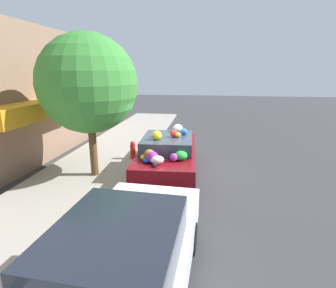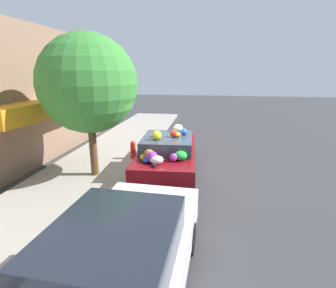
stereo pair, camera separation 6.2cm
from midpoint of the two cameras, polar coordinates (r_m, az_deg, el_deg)
ground_plane at (r=9.11m, az=0.18°, el=-6.43°), size 60.00×60.00×0.00m
sidewalk_curb at (r=9.83m, az=-15.64°, el=-4.95°), size 24.00×3.20×0.13m
building_facade at (r=10.40m, az=-27.98°, el=8.66°), size 18.00×1.20×5.02m
street_tree at (r=8.42m, az=-16.80°, el=12.36°), size 2.98×2.98×4.41m
fire_hydrant at (r=10.22m, az=-7.43°, el=-1.28°), size 0.20×0.20×0.70m
art_car at (r=8.81m, az=0.19°, el=-2.13°), size 4.41×2.04×1.64m
parked_car_plain at (r=4.17m, az=-10.10°, el=-24.45°), size 4.56×2.05×1.49m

